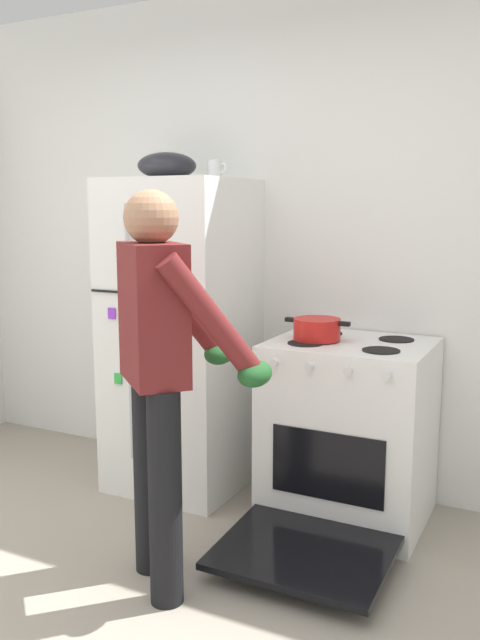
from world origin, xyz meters
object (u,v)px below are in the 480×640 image
(person_cook, at_px, (162,358))
(red_pot, at_px, (317,329))
(refrigerator, at_px, (182,336))
(mixing_bowl, at_px, (167,166))
(stove_range, at_px, (348,433))
(coffee_mug, at_px, (215,169))

(person_cook, height_order, red_pot, person_cook)
(refrigerator, height_order, person_cook, refrigerator)
(red_pot, bearing_deg, refrigerator, 176.43)
(mixing_bowl, bearing_deg, stove_range, -0.98)
(red_pot, bearing_deg, mixing_bowl, 176.73)
(mixing_bowl, bearing_deg, person_cook, -59.04)
(red_pot, xyz_separation_m, mixing_bowl, (-0.88, 0.05, 0.80))
(refrigerator, xyz_separation_m, red_pot, (0.80, -0.05, 0.11))
(stove_range, bearing_deg, person_cook, -117.71)
(stove_range, xyz_separation_m, person_cook, (-0.48, -0.91, 0.51))
(refrigerator, height_order, coffee_mug, coffee_mug)
(refrigerator, bearing_deg, red_pot, -3.57)
(person_cook, bearing_deg, mixing_bowl, 120.96)
(refrigerator, distance_m, red_pot, 0.81)
(refrigerator, distance_m, person_cook, 1.05)
(red_pot, bearing_deg, coffee_mug, 170.74)
(coffee_mug, height_order, mixing_bowl, mixing_bowl)
(person_cook, bearing_deg, refrigerator, 117.21)
(stove_range, distance_m, mixing_bowl, 1.67)
(refrigerator, relative_size, coffee_mug, 15.01)
(refrigerator, relative_size, red_pot, 5.12)
(person_cook, distance_m, coffee_mug, 1.28)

